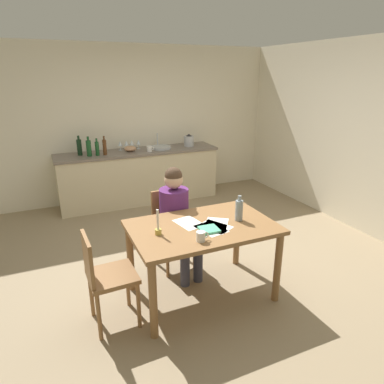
# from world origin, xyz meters

# --- Properties ---
(ground_plane) EXTENTS (5.20, 5.20, 0.04)m
(ground_plane) POSITION_xyz_m (0.00, 0.00, -0.02)
(ground_plane) COLOR #937F60
(wall_back) EXTENTS (5.20, 0.12, 2.60)m
(wall_back) POSITION_xyz_m (0.00, 2.60, 1.30)
(wall_back) COLOR silver
(wall_back) RESTS_ON ground
(wall_right) EXTENTS (0.12, 5.20, 2.60)m
(wall_right) POSITION_xyz_m (2.60, 0.00, 1.30)
(wall_right) COLOR silver
(wall_right) RESTS_ON ground
(kitchen_counter) EXTENTS (2.71, 0.64, 0.90)m
(kitchen_counter) POSITION_xyz_m (0.00, 2.24, 0.45)
(kitchen_counter) COLOR beige
(kitchen_counter) RESTS_ON ground
(dining_table) EXTENTS (1.37, 0.88, 0.77)m
(dining_table) POSITION_xyz_m (-0.17, -0.64, 0.66)
(dining_table) COLOR olive
(dining_table) RESTS_ON ground
(chair_at_table) EXTENTS (0.44, 0.44, 0.89)m
(chair_at_table) POSITION_xyz_m (-0.23, 0.04, 0.50)
(chair_at_table) COLOR olive
(chair_at_table) RESTS_ON ground
(person_seated) EXTENTS (0.37, 0.61, 1.19)m
(person_seated) POSITION_xyz_m (-0.22, -0.11, 0.68)
(person_seated) COLOR #592666
(person_seated) RESTS_ON ground
(chair_side_empty) EXTENTS (0.42, 0.42, 0.88)m
(chair_side_empty) POSITION_xyz_m (-1.11, -0.69, 0.50)
(chair_side_empty) COLOR olive
(chair_side_empty) RESTS_ON ground
(coffee_mug) EXTENTS (0.11, 0.08, 0.09)m
(coffee_mug) POSITION_xyz_m (-0.32, -0.93, 0.81)
(coffee_mug) COLOR white
(coffee_mug) RESTS_ON dining_table
(candlestick) EXTENTS (0.06, 0.06, 0.24)m
(candlestick) POSITION_xyz_m (-0.61, -0.66, 0.83)
(candlestick) COLOR gold
(candlestick) RESTS_ON dining_table
(book_magazine) EXTENTS (0.18, 0.18, 0.02)m
(book_magazine) POSITION_xyz_m (-0.16, -0.77, 0.78)
(book_magazine) COLOR #51B489
(book_magazine) RESTS_ON dining_table
(paper_letter) EXTENTS (0.33, 0.36, 0.00)m
(paper_letter) POSITION_xyz_m (-0.08, -0.72, 0.77)
(paper_letter) COLOR white
(paper_letter) RESTS_ON dining_table
(paper_bill) EXTENTS (0.26, 0.33, 0.00)m
(paper_bill) POSITION_xyz_m (-0.13, -0.74, 0.77)
(paper_bill) COLOR white
(paper_bill) RESTS_ON dining_table
(paper_envelope) EXTENTS (0.34, 0.36, 0.00)m
(paper_envelope) POSITION_xyz_m (-0.03, -0.67, 0.77)
(paper_envelope) COLOR white
(paper_envelope) RESTS_ON dining_table
(paper_receipt) EXTENTS (0.26, 0.33, 0.00)m
(paper_receipt) POSITION_xyz_m (-0.26, -0.55, 0.77)
(paper_receipt) COLOR white
(paper_receipt) RESTS_ON dining_table
(wine_bottle_on_table) EXTENTS (0.08, 0.08, 0.25)m
(wine_bottle_on_table) POSITION_xyz_m (0.21, -0.68, 0.87)
(wine_bottle_on_table) COLOR #8C999E
(wine_bottle_on_table) RESTS_ON dining_table
(sink_unit) EXTENTS (0.36, 0.36, 0.24)m
(sink_unit) POSITION_xyz_m (0.40, 2.24, 0.92)
(sink_unit) COLOR #B2B7BC
(sink_unit) RESTS_ON kitchen_counter
(bottle_oil) EXTENTS (0.08, 0.08, 0.31)m
(bottle_oil) POSITION_xyz_m (-0.93, 2.27, 1.03)
(bottle_oil) COLOR black
(bottle_oil) RESTS_ON kitchen_counter
(bottle_vinegar) EXTENTS (0.08, 0.08, 0.31)m
(bottle_vinegar) POSITION_xyz_m (-0.81, 2.15, 1.03)
(bottle_vinegar) COLOR #194C23
(bottle_vinegar) RESTS_ON kitchen_counter
(bottle_wine_red) EXTENTS (0.06, 0.06, 0.27)m
(bottle_wine_red) POSITION_xyz_m (-0.68, 2.14, 1.02)
(bottle_wine_red) COLOR #194C23
(bottle_wine_red) RESTS_ON kitchen_counter
(bottle_sauce) EXTENTS (0.06, 0.06, 0.30)m
(bottle_sauce) POSITION_xyz_m (-0.56, 2.14, 1.03)
(bottle_sauce) COLOR #593319
(bottle_sauce) RESTS_ON kitchen_counter
(mixing_bowl) EXTENTS (0.20, 0.20, 0.09)m
(mixing_bowl) POSITION_xyz_m (-0.13, 2.23, 0.94)
(mixing_bowl) COLOR tan
(mixing_bowl) RESTS_ON kitchen_counter
(stovetop_kettle) EXTENTS (0.18, 0.18, 0.22)m
(stovetop_kettle) POSITION_xyz_m (0.93, 2.24, 1.00)
(stovetop_kettle) COLOR #B7BABF
(stovetop_kettle) RESTS_ON kitchen_counter
(wine_glass_near_sink) EXTENTS (0.07, 0.07, 0.15)m
(wine_glass_near_sink) POSITION_xyz_m (0.05, 2.39, 1.01)
(wine_glass_near_sink) COLOR silver
(wine_glass_near_sink) RESTS_ON kitchen_counter
(wine_glass_by_kettle) EXTENTS (0.07, 0.07, 0.15)m
(wine_glass_by_kettle) POSITION_xyz_m (-0.06, 2.39, 1.01)
(wine_glass_by_kettle) COLOR silver
(wine_glass_by_kettle) RESTS_ON kitchen_counter
(wine_glass_back_left) EXTENTS (0.07, 0.07, 0.15)m
(wine_glass_back_left) POSITION_xyz_m (-0.16, 2.39, 1.01)
(wine_glass_back_left) COLOR silver
(wine_glass_back_left) RESTS_ON kitchen_counter
(wine_glass_back_right) EXTENTS (0.07, 0.07, 0.15)m
(wine_glass_back_right) POSITION_xyz_m (-0.26, 2.39, 1.01)
(wine_glass_back_right) COLOR silver
(wine_glass_back_right) RESTS_ON kitchen_counter
(teacup_on_counter) EXTENTS (0.13, 0.09, 0.09)m
(teacup_on_counter) POSITION_xyz_m (0.16, 2.09, 0.95)
(teacup_on_counter) COLOR white
(teacup_on_counter) RESTS_ON kitchen_counter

